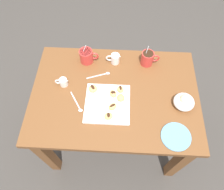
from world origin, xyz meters
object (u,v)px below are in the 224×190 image
Objects in this scene: ice_cream_bowl at (184,101)px; beignet_0 at (113,94)px; saucer_sky_left at (176,137)px; beignet_2 at (113,107)px; beignet_4 at (93,89)px; beignet_5 at (120,89)px; dining_table at (115,104)px; beignet_1 at (121,98)px; coffee_mug_red_left at (87,56)px; pastry_plate_square at (107,104)px; beignet_3 at (109,116)px; coffee_mug_red_right at (148,58)px; cream_pitcher_white at (115,58)px; chocolate_sauce_pitcher at (63,82)px.

ice_cream_bowl is 2.39× the size of beignet_0.
saucer_sky_left is 0.41m from beignet_2.
beignet_5 is at bearing 1.79° from beignet_4.
beignet_2 is at bearing -94.71° from dining_table.
beignet_0 is 0.06m from beignet_1.
ice_cream_bowl is at bearing -26.93° from coffee_mug_red_left.
pastry_plate_square is at bearing -64.32° from coffee_mug_red_left.
saucer_sky_left is 3.30× the size of beignet_2.
saucer_sky_left is at bearing -36.97° from dining_table.
dining_table is 0.25m from beignet_3.
beignet_4 is (-0.18, 0.06, -0.00)m from beignet_1.
coffee_mug_red_right is 0.56m from saucer_sky_left.
beignet_1 is at bearing -80.65° from cream_pitcher_white.
beignet_2 is 0.07m from beignet_3.
coffee_mug_red_right reaches higher than saucer_sky_left.
ice_cream_bowl is 0.44m from beignet_2.
beignet_3 is at bearing -118.56° from beignet_1.
beignet_1 is 0.95× the size of beignet_2.
beignet_3 is (-0.02, -0.16, -0.00)m from beignet_0.
beignet_3 is (-0.45, -0.12, -0.01)m from ice_cream_bowl.
beignet_5 is at bearing -45.66° from coffee_mug_red_left.
cream_pitcher_white is 2.17× the size of beignet_5.
saucer_sky_left is (0.37, -0.53, -0.03)m from cream_pitcher_white.
ice_cream_bowl is 0.57m from beignet_4.
ice_cream_bowl is at bearing 7.07° from beignet_2.
coffee_mug_red_right is at bearing 61.09° from beignet_3.
coffee_mug_red_left is 1.41× the size of cream_pitcher_white.
beignet_2 is at bearing -62.16° from coffee_mug_red_left.
ice_cream_bowl reaches higher than beignet_5.
ice_cream_bowl reaches higher than beignet_2.
coffee_mug_red_right reaches higher than cream_pitcher_white.
coffee_mug_red_left is 0.20m from cream_pitcher_white.
dining_table is 0.31m from cream_pitcher_white.
coffee_mug_red_right is 2.93× the size of beignet_2.
beignet_4 is at bearing 161.79° from beignet_1.
saucer_sky_left is 0.45m from beignet_0.
ice_cream_bowl is at bearing -1.36° from beignet_1.
beignet_3 is at bearing 166.24° from saucer_sky_left.
cream_pitcher_white reaches higher than beignet_0.
beignet_2 is at bearing -44.27° from pastry_plate_square.
saucer_sky_left is 3.19× the size of beignet_4.
saucer_sky_left is at bearing -54.87° from cream_pitcher_white.
beignet_1 is at bearing 20.33° from pastry_plate_square.
beignet_0 is (0.03, 0.06, 0.02)m from pastry_plate_square.
dining_table is 10.34× the size of cream_pitcher_white.
beignet_5 is (-0.00, 0.06, -0.00)m from beignet_1.
ice_cream_bowl is 0.44m from beignet_0.
dining_table is at bearing -3.52° from beignet_4.
chocolate_sauce_pitcher is 0.39m from beignet_1.
coffee_mug_red_left is 2.95× the size of beignet_1.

